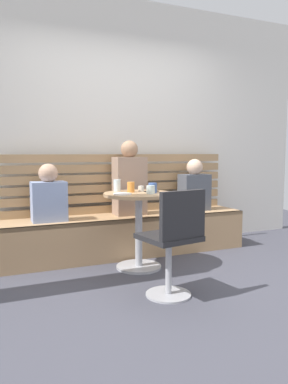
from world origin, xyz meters
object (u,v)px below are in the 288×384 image
Objects in this scene: person_child_middle at (49,196)px; person_child_left at (194,188)px; plate_small at (123,194)px; cafe_table at (139,216)px; booth_bench at (128,234)px; person_adult at (129,181)px; cup_glass_short at (151,190)px; cup_tumbler_orange at (131,187)px; cup_espresso_small at (141,189)px; white_chair at (174,239)px; phone_on_table at (152,191)px; cup_glass_tall at (117,185)px; cup_mug_blue at (153,188)px.

person_child_left is at bearing 1.80° from person_child_middle.
cafe_table is at bearing 20.49° from plate_small.
person_adult is at bearing 46.20° from booth_bench.
cup_glass_short is 0.27m from plate_small.
person_adult is at bearing 70.60° from cup_tumbler_orange.
cup_espresso_small is (0.85, -0.36, 0.08)m from person_child_middle.
booth_bench is at bearing -178.15° from person_child_left.
cup_glass_short is at bearing -11.92° from plate_small.
person_child_middle reaches higher than white_chair.
white_chair is at bearing -99.47° from cup_glass_short.
cup_tumbler_orange is (0.00, 0.90, 0.33)m from white_chair.
cup_glass_short is at bearing 134.68° from phone_on_table.
cup_glass_tall is 0.35m from phone_on_table.
person_adult is at bearing 3.56° from person_child_middle.
cup_glass_short is at bearing -61.36° from cafe_table.
cup_glass_short is at bearing -124.90° from cup_mug_blue.
person_adult reaches higher than cup_espresso_small.
cup_glass_tall is at bearing -128.97° from person_adult.
person_child_middle is (-1.71, -0.05, -0.02)m from person_child_left.
plate_small is at bearing 91.87° from phone_on_table.
cafe_table is 6.17× the size of cup_glass_tall.
cup_glass_short is (0.11, 0.69, 0.32)m from white_chair.
person_child_left is 1.72m from person_child_middle.
cup_glass_short is (0.07, -0.13, 0.26)m from cafe_table.
cup_glass_tall is (-0.21, 0.35, 0.02)m from cup_glass_short.
cup_glass_short is 0.41m from cup_glass_tall.
booth_bench is 0.98m from person_child_middle.
person_adult is at bearing 91.73° from cup_mug_blue.
person_child_left reaches higher than cup_glass_short.
white_chair is 1.40× the size of person_child_left.
person_child_middle is (-0.89, -0.06, -0.12)m from person_adult.
white_chair is 6.07× the size of phone_on_table.
phone_on_table is at bearing -83.85° from person_adult.
cup_glass_tall reaches higher than cup_glass_short.
booth_bench is 22.50× the size of cup_glass_tall.
person_child_left is 0.96m from cup_espresso_small.
cup_tumbler_orange is (-0.98, -0.44, 0.08)m from person_child_left.
booth_bench is 33.75× the size of cup_glass_short.
white_chair is 0.86m from cup_mug_blue.
cup_tumbler_orange is at bearing -155.70° from person_child_left.
person_child_middle is at bearing -178.20° from person_child_left.
cup_glass_short is at bearing 80.53° from white_chair.
person_adult reaches higher than cup_glass_short.
cup_tumbler_orange is at bearing -28.19° from person_child_middle.
cup_espresso_small is at bearing 88.64° from cup_glass_short.
booth_bench is at bearing 84.38° from white_chair.
cup_tumbler_orange is at bearing 143.42° from cup_mug_blue.
plate_small is at bearing -115.48° from booth_bench.
cup_espresso_small is 0.47× the size of cup_glass_tall.
cup_espresso_small is at bearing -22.96° from person_child_middle.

